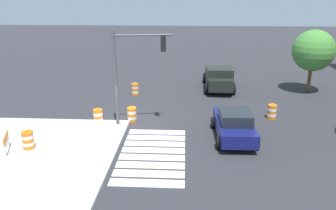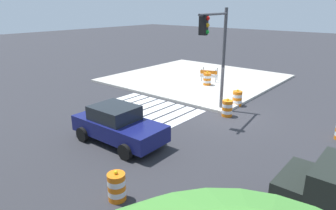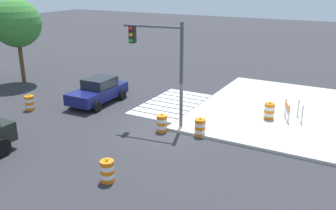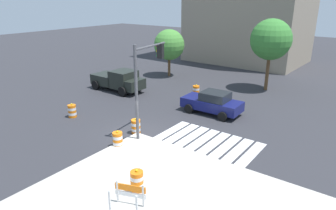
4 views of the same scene
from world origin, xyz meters
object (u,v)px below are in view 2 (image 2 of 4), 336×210
traffic_barrel_median_near (237,98)px  traffic_barrel_on_sidewalk (207,79)px  traffic_barrel_median_far (117,187)px  traffic_barrel_near_corner (227,108)px  construction_barricade (209,74)px  traffic_light_pole (216,44)px  sports_car (118,125)px

traffic_barrel_median_near → traffic_barrel_on_sidewalk: size_ratio=1.00×
traffic_barrel_median_near → traffic_barrel_median_far: 10.83m
traffic_barrel_median_far → traffic_barrel_on_sidewalk: size_ratio=1.00×
traffic_barrel_near_corner → construction_barricade: size_ratio=0.71×
traffic_barrel_median_near → construction_barricade: construction_barricade is taller
traffic_barrel_median_near → traffic_barrel_median_far: same height
traffic_barrel_near_corner → traffic_barrel_on_sidewalk: 6.19m
traffic_barrel_near_corner → traffic_light_pole: (0.63, 0.41, 3.46)m
traffic_barrel_near_corner → construction_barricade: construction_barricade is taller
traffic_barrel_near_corner → traffic_barrel_median_far: bearing=96.4°
sports_car → traffic_barrel_near_corner: (-2.11, -5.92, -0.36)m
sports_car → traffic_barrel_near_corner: sports_car is taller
traffic_barrel_on_sidewalk → construction_barricade: 1.14m
traffic_barrel_near_corner → traffic_barrel_median_near: 2.04m
traffic_barrel_on_sidewalk → traffic_barrel_near_corner: bearing=132.4°
sports_car → traffic_barrel_on_sidewalk: 10.68m
traffic_barrel_median_far → traffic_light_pole: bearing=-79.0°
traffic_barrel_near_corner → traffic_barrel_median_far: (-0.99, 8.74, 0.00)m
traffic_barrel_median_far → traffic_light_pole: size_ratio=0.19×
traffic_barrel_on_sidewalk → traffic_light_pole: 6.94m
sports_car → traffic_barrel_median_near: (-1.69, -7.91, -0.36)m
traffic_barrel_median_far → traffic_light_pole: (1.62, -8.33, 3.46)m
traffic_barrel_near_corner → traffic_barrel_on_sidewalk: size_ratio=1.00×
traffic_barrel_on_sidewalk → traffic_light_pole: traffic_light_pole is taller
sports_car → construction_barricade: (2.56, -11.50, -0.09)m
traffic_light_pole → traffic_barrel_near_corner: bearing=-147.0°
sports_car → traffic_light_pole: 6.49m
traffic_barrel_near_corner → traffic_barrel_median_far: same height
traffic_barrel_median_far → traffic_barrel_on_sidewalk: (5.16, -13.30, 0.15)m
construction_barricade → traffic_light_pole: size_ratio=0.26×
construction_barricade → sports_car: bearing=102.5°
sports_car → traffic_barrel_near_corner: bearing=-109.6°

